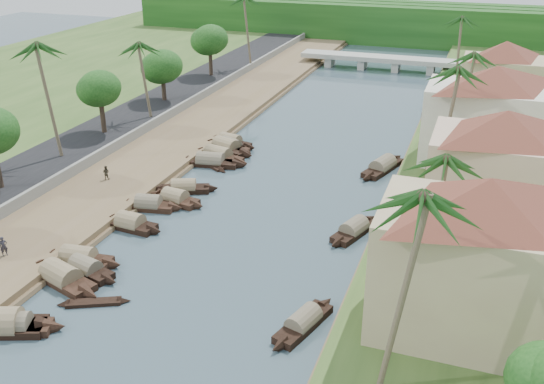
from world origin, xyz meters
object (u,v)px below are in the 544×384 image
(person_near, at_px, (4,246))
(building_near, at_px, (479,256))
(sampan_0, at_px, (11,326))
(bridge, at_px, (380,60))

(person_near, bearing_deg, building_near, -49.99)
(building_near, bearing_deg, person_near, -176.70)
(building_near, relative_size, sampan_0, 2.04)
(sampan_0, xyz_separation_m, person_near, (-6.28, 6.70, 1.19))
(bridge, distance_m, person_near, 77.51)
(bridge, height_order, sampan_0, bridge)
(person_near, bearing_deg, bridge, 25.30)
(sampan_0, bearing_deg, bridge, 63.40)
(sampan_0, relative_size, person_near, 4.56)
(building_near, height_order, person_near, building_near)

